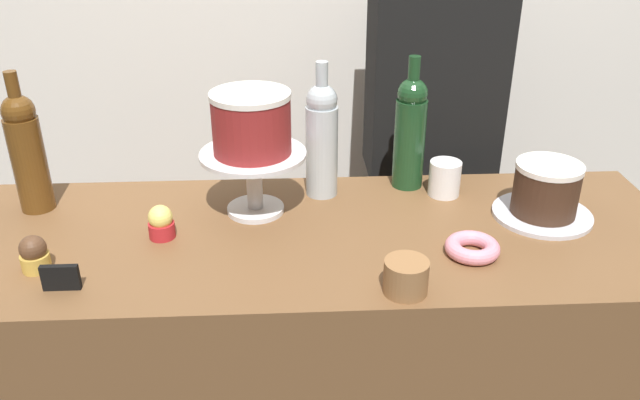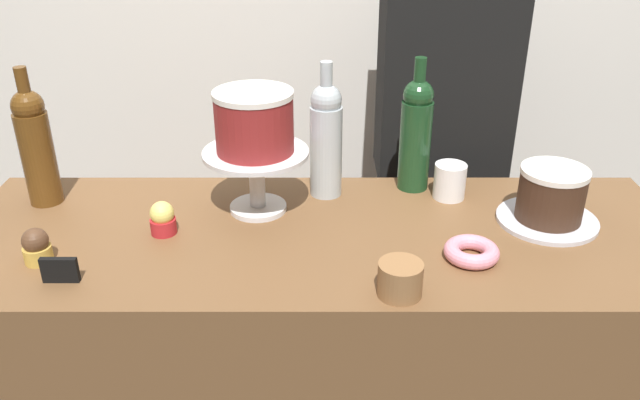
{
  "view_description": "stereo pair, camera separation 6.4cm",
  "coord_description": "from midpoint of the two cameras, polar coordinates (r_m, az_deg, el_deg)",
  "views": [
    {
      "loc": [
        -0.06,
        -1.23,
        1.64
      ],
      "look_at": [
        0.0,
        0.0,
        1.01
      ],
      "focal_mm": 36.65,
      "sensor_mm": 36.0,
      "label": 1
    },
    {
      "loc": [
        0.0,
        -1.23,
        1.64
      ],
      "look_at": [
        0.0,
        0.0,
        1.01
      ],
      "focal_mm": 36.65,
      "sensor_mm": 36.0,
      "label": 2
    }
  ],
  "objects": [
    {
      "name": "wine_bottle_clear",
      "position": [
        1.53,
        -1.05,
        5.43
      ],
      "size": [
        0.08,
        0.08,
        0.33
      ],
      "color": "#B2BCC1",
      "rests_on": "display_counter"
    },
    {
      "name": "price_sign_chalkboard",
      "position": [
        1.33,
        -23.01,
        -6.27
      ],
      "size": [
        0.07,
        0.01,
        0.05
      ],
      "color": "black",
      "rests_on": "display_counter"
    },
    {
      "name": "donut_pink",
      "position": [
        1.36,
        11.85,
        -4.11
      ],
      "size": [
        0.11,
        0.11,
        0.03
      ],
      "color": "pink",
      "rests_on": "display_counter"
    },
    {
      "name": "barista_figure",
      "position": [
        1.96,
        8.39,
        2.46
      ],
      "size": [
        0.36,
        0.22,
        1.6
      ],
      "color": "black",
      "rests_on": "ground_plane"
    },
    {
      "name": "cake_stand_pedestal",
      "position": [
        1.47,
        -7.04,
        2.47
      ],
      "size": [
        0.24,
        0.24,
        0.15
      ],
      "color": "silver",
      "rests_on": "display_counter"
    },
    {
      "name": "wine_bottle_green",
      "position": [
        1.59,
        6.73,
        6.02
      ],
      "size": [
        0.08,
        0.08,
        0.33
      ],
      "color": "#193D1E",
      "rests_on": "display_counter"
    },
    {
      "name": "coffee_cup_ceramic",
      "position": [
        1.59,
        9.7,
        1.87
      ],
      "size": [
        0.08,
        0.08,
        0.08
      ],
      "color": "white",
      "rests_on": "display_counter"
    },
    {
      "name": "white_layer_cake",
      "position": [
        1.43,
        -7.3,
        6.68
      ],
      "size": [
        0.18,
        0.18,
        0.14
      ],
      "color": "maroon",
      "rests_on": "cake_stand_pedestal"
    },
    {
      "name": "silver_serving_platter",
      "position": [
        1.56,
        17.69,
        -1.21
      ],
      "size": [
        0.22,
        0.22,
        0.01
      ],
      "color": "silver",
      "rests_on": "display_counter"
    },
    {
      "name": "chocolate_round_cake",
      "position": [
        1.53,
        18.03,
        0.94
      ],
      "size": [
        0.15,
        0.15,
        0.12
      ],
      "color": "#3D2619",
      "rests_on": "silver_serving_platter"
    },
    {
      "name": "wine_bottle_amber",
      "position": [
        1.61,
        -25.28,
        3.9
      ],
      "size": [
        0.08,
        0.08,
        0.33
      ],
      "color": "#5B3814",
      "rests_on": "display_counter"
    },
    {
      "name": "cupcake_chocolate",
      "position": [
        1.41,
        -24.9,
        -4.33
      ],
      "size": [
        0.06,
        0.06,
        0.07
      ],
      "color": "gold",
      "rests_on": "display_counter"
    },
    {
      "name": "display_counter",
      "position": [
        1.7,
        -1.13,
        -16.67
      ],
      "size": [
        1.59,
        0.57,
        0.93
      ],
      "color": "brown",
      "rests_on": "ground_plane"
    },
    {
      "name": "cookie_stack",
      "position": [
        1.22,
        6.02,
        -6.7
      ],
      "size": [
        0.08,
        0.08,
        0.07
      ],
      "color": "olive",
      "rests_on": "display_counter"
    },
    {
      "name": "cupcake_lemon",
      "position": [
        1.43,
        -15.0,
        -2.03
      ],
      "size": [
        0.06,
        0.06,
        0.07
      ],
      "color": "red",
      "rests_on": "display_counter"
    }
  ]
}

